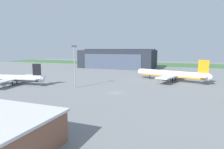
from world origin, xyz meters
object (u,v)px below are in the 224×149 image
at_px(airliner_far_right, 171,74).
at_px(apron_light_mast, 74,63).
at_px(maintenance_hangar, 118,59).
at_px(airliner_near_right, 12,78).

relative_size(airliner_far_right, apron_light_mast, 2.07).
height_order(maintenance_hangar, apron_light_mast, apron_light_mast).
bearing_deg(maintenance_hangar, airliner_near_right, -101.55).
relative_size(airliner_near_right, apron_light_mast, 1.80).
distance_m(airliner_far_right, airliner_near_right, 86.78).
bearing_deg(apron_light_mast, airliner_far_right, 40.78).
xyz_separation_m(airliner_far_right, apron_light_mast, (-41.88, -36.12, 7.76)).
bearing_deg(airliner_far_right, apron_light_mast, -139.22).
xyz_separation_m(airliner_near_right, apron_light_mast, (34.61, 4.87, 8.32)).
xyz_separation_m(maintenance_hangar, airliner_far_right, (54.83, -64.95, -4.81)).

